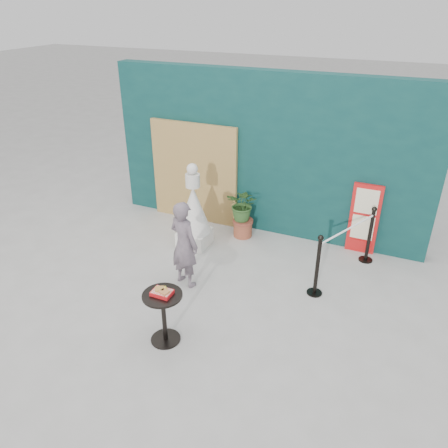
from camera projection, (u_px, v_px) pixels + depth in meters
ground at (190, 322)px, 6.18m from camera, size 60.00×60.00×0.00m
back_wall at (266, 155)px, 8.04m from camera, size 6.00×0.30×3.00m
bamboo_fence at (194, 173)px, 8.60m from camera, size 1.80×0.08×2.00m
woman at (184, 244)px, 6.71m from camera, size 0.60×0.48×1.43m
menu_board at (364, 219)px, 7.60m from camera, size 0.50×0.07×1.30m
statue at (194, 213)px, 7.82m from camera, size 0.62×0.62×1.58m
cafe_table at (163, 310)px, 5.65m from camera, size 0.52×0.52×0.75m
food_basket at (162, 292)px, 5.51m from camera, size 0.26×0.19×0.11m
planter at (243, 209)px, 8.14m from camera, size 0.58×0.50×0.98m
stanchion_barrier at (345, 250)px, 6.98m from camera, size 0.84×1.54×1.03m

